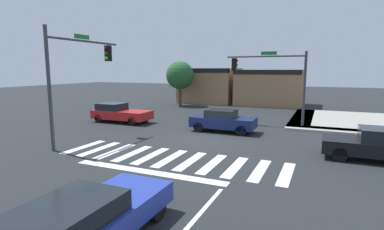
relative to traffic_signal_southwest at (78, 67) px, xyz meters
The scene contains 12 objects.
ground_plane 8.26m from the traffic_signal_southwest, 32.06° to the left, with size 120.00×120.00×0.00m, color #232628.
crosswalk_near 7.38m from the traffic_signal_southwest, ahead, with size 10.78×2.93×0.01m.
bike_detector_marking 10.17m from the traffic_signal_southwest, 36.56° to the right, with size 0.97×0.97×0.01m.
curb_corner_northeast 20.04m from the traffic_signal_southwest, 42.27° to the left, with size 10.00×10.60×0.15m.
storefront_row 23.04m from the traffic_signal_southwest, 82.90° to the left, with size 14.16×6.43×4.18m.
traffic_signal_southwest is the anchor object (origin of this frame).
traffic_signal_northeast 12.96m from the traffic_signal_southwest, 47.17° to the left, with size 5.65×0.32×5.32m.
car_black 15.45m from the traffic_signal_southwest, 10.42° to the left, with size 4.70×1.93×1.48m.
car_navy 9.42m from the traffic_signal_southwest, 43.45° to the left, with size 4.18×1.77×1.45m.
car_blue 11.42m from the traffic_signal_southwest, 45.71° to the right, with size 1.81×4.77×1.32m.
car_red 7.45m from the traffic_signal_southwest, 108.41° to the left, with size 4.55×1.94×1.45m.
roadside_tree 17.96m from the traffic_signal_southwest, 97.96° to the left, with size 3.10×3.10×4.95m.
Camera 1 is at (6.35, -16.42, 4.08)m, focal length 28.22 mm.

